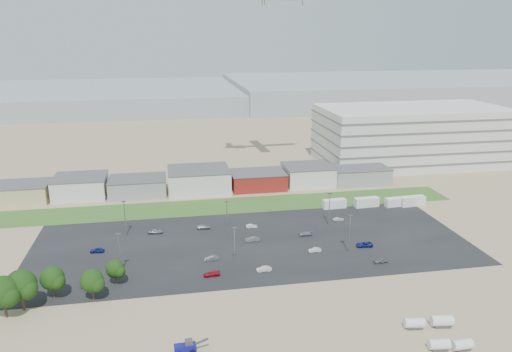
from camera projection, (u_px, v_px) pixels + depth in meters
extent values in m
plane|color=#937B5E|center=(246.00, 278.00, 119.10)|extent=(700.00, 700.00, 0.00)
cube|color=black|center=(252.00, 243.00, 138.86)|extent=(120.00, 50.00, 0.01)
cube|color=#395B22|center=(221.00, 206.00, 168.22)|extent=(160.00, 16.00, 0.02)
cube|color=silver|center=(411.00, 135.00, 221.02)|extent=(80.00, 40.00, 25.00)
imported|color=navy|center=(364.00, 244.00, 136.31)|extent=(4.68, 2.43, 1.26)
imported|color=silver|center=(315.00, 250.00, 133.10)|extent=(3.39, 1.24, 1.11)
imported|color=#595B5E|center=(380.00, 261.00, 126.80)|extent=(3.57, 1.45, 1.21)
imported|color=maroon|center=(212.00, 274.00, 119.91)|extent=(4.15, 1.88, 1.18)
imported|color=#A5A5AA|center=(211.00, 258.00, 128.08)|extent=(3.62, 1.50, 1.16)
imported|color=navy|center=(97.00, 250.00, 132.75)|extent=(3.87, 1.95, 1.26)
imported|color=#A5A5AA|center=(204.00, 227.00, 148.58)|extent=(4.27, 1.89, 1.22)
imported|color=#595B5E|center=(253.00, 239.00, 139.79)|extent=(4.07, 1.65, 1.31)
imported|color=silver|center=(338.00, 219.00, 154.88)|extent=(3.53, 1.50, 1.19)
imported|color=#A5A5AA|center=(155.00, 231.00, 145.39)|extent=(4.46, 2.28, 1.21)
imported|color=#595B5E|center=(90.00, 285.00, 114.67)|extent=(4.57, 2.25, 1.28)
imported|color=silver|center=(252.00, 226.00, 149.50)|extent=(3.45, 1.45, 1.11)
imported|color=#A5A5AA|center=(305.00, 234.00, 143.71)|extent=(4.03, 1.69, 1.16)
imported|color=silver|center=(264.00, 269.00, 122.31)|extent=(3.74, 1.40, 1.22)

